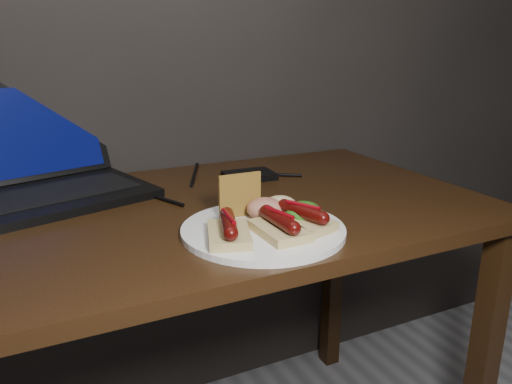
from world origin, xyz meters
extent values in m
cube|color=#321E0C|center=(0.00, 1.38, 0.73)|extent=(1.40, 0.70, 0.03)
cube|color=#321E0C|center=(0.65, 1.08, 0.36)|extent=(0.05, 0.05, 0.72)
cube|color=#321E0C|center=(0.65, 1.68, 0.36)|extent=(0.05, 0.05, 0.72)
cube|color=black|center=(-0.17, 1.56, 0.76)|extent=(0.42, 0.35, 0.02)
cube|color=black|center=(-0.17, 1.56, 0.77)|extent=(0.33, 0.22, 0.00)
cube|color=black|center=(-0.22, 1.73, 0.88)|extent=(0.37, 0.19, 0.23)
cube|color=#0E074E|center=(-0.22, 1.73, 0.88)|extent=(0.33, 0.16, 0.20)
cube|color=black|center=(0.27, 1.54, 0.76)|extent=(0.13, 0.09, 0.02)
cylinder|color=black|center=(0.02, 1.47, 0.75)|extent=(0.08, 0.17, 0.01)
cylinder|color=black|center=(0.16, 1.62, 0.75)|extent=(0.09, 0.21, 0.01)
cylinder|color=black|center=(0.34, 1.53, 0.75)|extent=(0.12, 0.08, 0.01)
cylinder|color=white|center=(0.14, 1.19, 0.76)|extent=(0.33, 0.33, 0.01)
cube|color=#DBC580|center=(0.06, 1.16, 0.77)|extent=(0.10, 0.13, 0.02)
cylinder|color=#550B05|center=(0.06, 1.16, 0.79)|extent=(0.05, 0.10, 0.02)
sphere|color=#550B05|center=(0.05, 1.12, 0.79)|extent=(0.02, 0.02, 0.02)
sphere|color=#550B05|center=(0.08, 1.21, 0.79)|extent=(0.02, 0.02, 0.02)
cylinder|color=#6C050B|center=(0.06, 1.16, 0.80)|extent=(0.02, 0.07, 0.01)
cube|color=#DBC580|center=(0.15, 1.14, 0.77)|extent=(0.07, 0.12, 0.02)
cylinder|color=#550B05|center=(0.15, 1.14, 0.79)|extent=(0.03, 0.10, 0.02)
sphere|color=#550B05|center=(0.15, 1.09, 0.79)|extent=(0.03, 0.02, 0.02)
sphere|color=#550B05|center=(0.15, 1.19, 0.79)|extent=(0.03, 0.02, 0.02)
cylinder|color=#6C050B|center=(0.15, 1.14, 0.80)|extent=(0.02, 0.07, 0.01)
cube|color=#DBC580|center=(0.21, 1.16, 0.77)|extent=(0.10, 0.13, 0.02)
cylinder|color=#550B05|center=(0.21, 1.16, 0.79)|extent=(0.05, 0.10, 0.02)
sphere|color=#550B05|center=(0.22, 1.11, 0.79)|extent=(0.03, 0.02, 0.02)
sphere|color=#550B05|center=(0.19, 1.20, 0.79)|extent=(0.03, 0.02, 0.02)
cylinder|color=#6C050B|center=(0.21, 1.16, 0.80)|extent=(0.04, 0.07, 0.01)
cube|color=#B08530|center=(0.13, 1.26, 0.80)|extent=(0.09, 0.01, 0.08)
ellipsoid|color=#1A5210|center=(0.22, 1.18, 0.78)|extent=(0.07, 0.07, 0.04)
ellipsoid|color=#9D0F11|center=(0.16, 1.23, 0.78)|extent=(0.07, 0.07, 0.04)
ellipsoid|color=silver|center=(0.20, 1.24, 0.78)|extent=(0.06, 0.06, 0.04)
camera|label=1|loc=(-0.24, 0.43, 1.09)|focal=35.00mm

